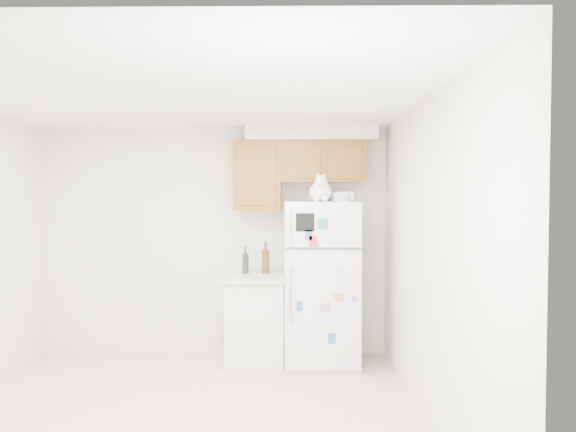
{
  "coord_description": "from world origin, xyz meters",
  "views": [
    {
      "loc": [
        0.91,
        -4.21,
        1.76
      ],
      "look_at": [
        0.83,
        1.55,
        1.55
      ],
      "focal_mm": 35.0,
      "sensor_mm": 36.0,
      "label": 1
    }
  ],
  "objects_px": {
    "storage_box_back": "(344,197)",
    "bottle_amber": "(266,257)",
    "cat": "(321,191)",
    "storage_box_front": "(339,197)",
    "refrigerator": "(322,283)",
    "bottle_green": "(246,260)",
    "base_counter": "(256,318)"
  },
  "relations": [
    {
      "from": "bottle_green",
      "to": "bottle_amber",
      "type": "bearing_deg",
      "value": 3.57
    },
    {
      "from": "storage_box_back",
      "to": "bottle_amber",
      "type": "distance_m",
      "value": 1.07
    },
    {
      "from": "bottle_amber",
      "to": "storage_box_front",
      "type": "bearing_deg",
      "value": -21.56
    },
    {
      "from": "base_counter",
      "to": "cat",
      "type": "bearing_deg",
      "value": -18.59
    },
    {
      "from": "bottle_amber",
      "to": "base_counter",
      "type": "bearing_deg",
      "value": -122.49
    },
    {
      "from": "storage_box_front",
      "to": "bottle_amber",
      "type": "relative_size",
      "value": 0.43
    },
    {
      "from": "refrigerator",
      "to": "storage_box_back",
      "type": "relative_size",
      "value": 9.44
    },
    {
      "from": "refrigerator",
      "to": "bottle_green",
      "type": "height_order",
      "value": "refrigerator"
    },
    {
      "from": "storage_box_back",
      "to": "bottle_green",
      "type": "distance_m",
      "value": 1.26
    },
    {
      "from": "storage_box_front",
      "to": "bottle_amber",
      "type": "bearing_deg",
      "value": 138.0
    },
    {
      "from": "storage_box_front",
      "to": "bottle_green",
      "type": "height_order",
      "value": "storage_box_front"
    },
    {
      "from": "base_counter",
      "to": "storage_box_front",
      "type": "distance_m",
      "value": 1.55
    },
    {
      "from": "base_counter",
      "to": "bottle_amber",
      "type": "xyz_separation_m",
      "value": [
        0.09,
        0.15,
        0.63
      ]
    },
    {
      "from": "cat",
      "to": "bottle_green",
      "type": "distance_m",
      "value": 1.15
    },
    {
      "from": "refrigerator",
      "to": "storage_box_front",
      "type": "relative_size",
      "value": 11.33
    },
    {
      "from": "refrigerator",
      "to": "cat",
      "type": "xyz_separation_m",
      "value": [
        -0.02,
        -0.15,
        0.96
      ]
    },
    {
      "from": "cat",
      "to": "storage_box_front",
      "type": "distance_m",
      "value": 0.21
    },
    {
      "from": "bottle_amber",
      "to": "storage_box_back",
      "type": "bearing_deg",
      "value": -11.08
    },
    {
      "from": "cat",
      "to": "storage_box_front",
      "type": "bearing_deg",
      "value": 20.79
    },
    {
      "from": "refrigerator",
      "to": "bottle_amber",
      "type": "height_order",
      "value": "refrigerator"
    },
    {
      "from": "refrigerator",
      "to": "storage_box_front",
      "type": "bearing_deg",
      "value": -25.78
    },
    {
      "from": "bottle_green",
      "to": "storage_box_front",
      "type": "bearing_deg",
      "value": -16.41
    },
    {
      "from": "base_counter",
      "to": "bottle_amber",
      "type": "distance_m",
      "value": 0.65
    },
    {
      "from": "refrigerator",
      "to": "cat",
      "type": "relative_size",
      "value": 4.09
    },
    {
      "from": "base_counter",
      "to": "bottle_amber",
      "type": "height_order",
      "value": "bottle_amber"
    },
    {
      "from": "refrigerator",
      "to": "bottle_green",
      "type": "relative_size",
      "value": 5.85
    },
    {
      "from": "storage_box_back",
      "to": "bottle_amber",
      "type": "relative_size",
      "value": 0.52
    },
    {
      "from": "base_counter",
      "to": "bottle_green",
      "type": "distance_m",
      "value": 0.63
    },
    {
      "from": "cat",
      "to": "bottle_green",
      "type": "height_order",
      "value": "cat"
    },
    {
      "from": "bottle_green",
      "to": "bottle_amber",
      "type": "xyz_separation_m",
      "value": [
        0.22,
        0.01,
        0.03
      ]
    },
    {
      "from": "cat",
      "to": "storage_box_front",
      "type": "relative_size",
      "value": 2.77
    },
    {
      "from": "refrigerator",
      "to": "bottle_green",
      "type": "distance_m",
      "value": 0.87
    }
  ]
}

